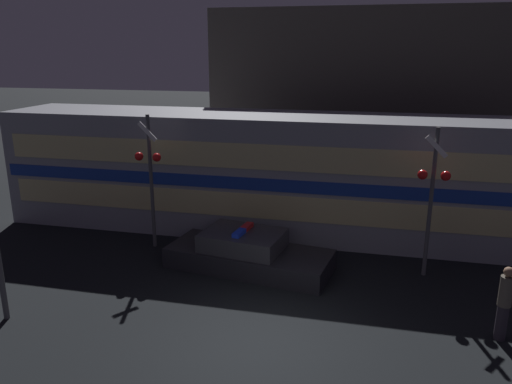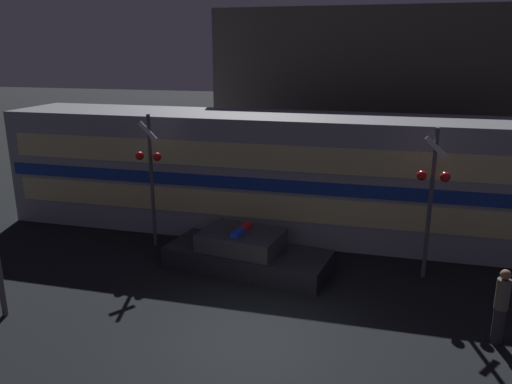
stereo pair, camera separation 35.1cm
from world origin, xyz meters
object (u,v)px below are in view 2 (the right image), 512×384
object	(u,v)px
train	(263,173)
pedestrian	(501,306)
crossing_signal_near	(431,192)
police_car	(246,254)

from	to	relation	value
train	pedestrian	size ratio (longest dim) A/B	10.52
pedestrian	crossing_signal_near	distance (m)	3.45
police_car	pedestrian	world-z (taller)	pedestrian
train	police_car	distance (m)	3.58
pedestrian	crossing_signal_near	world-z (taller)	crossing_signal_near
police_car	pedestrian	distance (m)	6.42
police_car	train	bearing A→B (deg)	104.48
police_car	crossing_signal_near	size ratio (longest dim) A/B	1.18
pedestrian	crossing_signal_near	size ratio (longest dim) A/B	0.41
police_car	pedestrian	size ratio (longest dim) A/B	2.87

